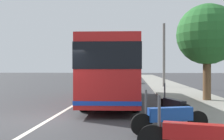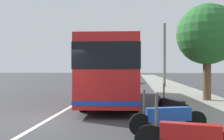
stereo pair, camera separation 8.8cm
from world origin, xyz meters
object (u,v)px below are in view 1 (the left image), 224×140
at_px(coach_bus, 113,69).
at_px(car_ahead_same_lane, 126,75).
at_px(motorcycle_nearest_curb, 193,137).
at_px(car_side_street, 104,76).
at_px(car_far_distant, 125,78).
at_px(roadside_tree_mid_block, 207,35).
at_px(motorcycle_by_tree, 174,106).
at_px(utility_pole, 164,56).
at_px(car_behind_bus, 114,74).
at_px(motorcycle_mid_row, 170,117).

height_order(coach_bus, car_ahead_same_lane, coach_bus).
xyz_separation_m(motorcycle_nearest_curb, car_side_street, (35.11, 6.10, 0.19)).
distance_m(car_far_distant, roadside_tree_mid_block, 19.38).
distance_m(motorcycle_nearest_curb, motorcycle_by_tree, 4.16).
distance_m(car_side_street, utility_pole, 17.89).
bearing_deg(coach_bus, car_far_distant, -2.58).
bearing_deg(coach_bus, car_behind_bus, 1.93).
bearing_deg(car_far_distant, car_ahead_same_lane, 0.75).
bearing_deg(motorcycle_nearest_curb, roadside_tree_mid_block, -95.46).
relative_size(motorcycle_by_tree, car_ahead_same_lane, 0.45).
height_order(motorcycle_mid_row, car_ahead_same_lane, car_ahead_same_lane).
xyz_separation_m(motorcycle_by_tree, roadside_tree_mid_block, (4.82, -2.51, 3.20)).
height_order(coach_bus, utility_pole, utility_pole).
bearing_deg(coach_bus, utility_pole, -23.96).
bearing_deg(motorcycle_by_tree, car_side_street, -10.31).
bearing_deg(motorcycle_by_tree, car_ahead_same_lane, -17.35).
bearing_deg(car_far_distant, motorcycle_mid_row, -175.82).
distance_m(motorcycle_by_tree, utility_pole, 15.30).
bearing_deg(coach_bus, car_side_street, 5.51).
distance_m(car_ahead_same_lane, car_behind_bus, 7.99).
height_order(car_side_street, car_behind_bus, car_behind_bus).
distance_m(roadside_tree_mid_block, utility_pole, 10.27).
bearing_deg(car_ahead_same_lane, roadside_tree_mid_block, -168.01).
bearing_deg(roadside_tree_mid_block, car_side_street, 18.79).
distance_m(coach_bus, motorcycle_mid_row, 7.32).
bearing_deg(utility_pole, car_side_street, 25.94).
relative_size(coach_bus, motorcycle_nearest_curb, 4.80).
distance_m(coach_bus, car_side_street, 26.48).
height_order(motorcycle_by_tree, car_ahead_same_lane, car_ahead_same_lane).
relative_size(car_side_street, car_behind_bus, 0.93).
relative_size(motorcycle_nearest_curb, car_far_distant, 0.49).
distance_m(motorcycle_nearest_curb, utility_pole, 19.41).
bearing_deg(car_side_street, car_far_distant, 21.88).
height_order(motorcycle_nearest_curb, car_behind_bus, car_behind_bus).
bearing_deg(car_ahead_same_lane, car_side_street, 156.60).
bearing_deg(coach_bus, roadside_tree_mid_block, -92.02).
relative_size(car_side_street, car_far_distant, 0.93).
bearing_deg(coach_bus, motorcycle_mid_row, -164.86).
height_order(motorcycle_mid_row, car_side_street, car_side_street).
distance_m(motorcycle_by_tree, car_behind_bus, 45.69).
relative_size(car_ahead_same_lane, car_side_street, 1.15).
bearing_deg(motorcycle_mid_row, car_ahead_same_lane, -104.32).
xyz_separation_m(motorcycle_by_tree, car_far_distant, (23.26, 2.65, 0.24)).
height_order(car_ahead_same_lane, car_behind_bus, car_behind_bus).
xyz_separation_m(motorcycle_mid_row, car_far_distant, (25.35, 2.22, 0.23)).
height_order(motorcycle_nearest_curb, motorcycle_by_tree, motorcycle_nearest_curb).
bearing_deg(car_far_distant, motorcycle_by_tree, -174.33).
xyz_separation_m(car_far_distant, utility_pole, (-8.25, -4.02, 2.38)).
bearing_deg(roadside_tree_mid_block, car_behind_bus, 11.71).
relative_size(motorcycle_by_tree, car_far_distant, 0.48).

